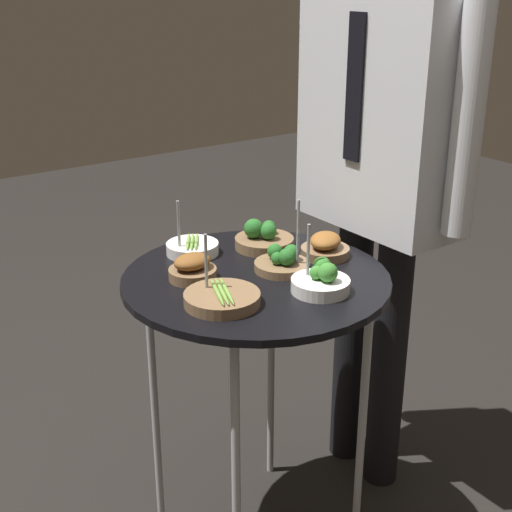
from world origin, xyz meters
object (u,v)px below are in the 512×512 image
Objects in this scene: bowl_broccoli_front_center at (263,239)px; serving_cart at (256,301)px; bowl_broccoli_front_left at (283,262)px; bowl_broccoli_far_rim at (321,281)px; bowl_asparagus_front_right at (222,298)px; bowl_roast_back_left at (326,247)px; waiter_figure at (383,142)px; bowl_asparagus_center at (192,248)px; bowl_roast_mid_right at (192,269)px.

serving_cart is at bearing -41.46° from bowl_broccoli_front_center.
serving_cart is at bearing -97.09° from bowl_broccoli_front_left.
bowl_broccoli_far_rim is (0.15, 0.07, 0.09)m from serving_cart.
bowl_broccoli_front_center reaches higher than serving_cart.
bowl_asparagus_front_right is 1.32× the size of bowl_roast_back_left.
bowl_broccoli_front_center is 0.09× the size of waiter_figure.
bowl_broccoli_front_center is (-0.14, 0.12, 0.09)m from serving_cart.
bowl_broccoli_front_center is 0.30m from bowl_broccoli_far_rim.
bowl_roast_back_left is 0.33m from waiter_figure.
bowl_broccoli_far_rim reaches higher than bowl_asparagus_center.
bowl_roast_back_left is at bearing 136.37° from bowl_broccoli_far_rim.
bowl_broccoli_front_center is 1.21× the size of bowl_roast_back_left.
bowl_broccoli_front_left is 0.15m from bowl_broccoli_far_rim.
bowl_roast_mid_right is 0.74× the size of bowl_broccoli_far_rim.
bowl_roast_mid_right is 0.30m from bowl_broccoli_far_rim.
bowl_asparagus_front_right is at bearing -77.43° from waiter_figure.
bowl_broccoli_front_center is at bearing 169.38° from bowl_broccoli_far_rim.
bowl_broccoli_front_left is at bearing 178.22° from bowl_broccoli_far_rim.
bowl_broccoli_far_rim is at bearing 41.23° from bowl_roast_mid_right.
bowl_roast_back_left reaches higher than serving_cart.
waiter_figure reaches higher than bowl_roast_back_left.
serving_cart is 5.06× the size of bowl_broccoli_front_center.
bowl_roast_back_left is at bearing 92.67° from bowl_broccoli_front_left.
bowl_roast_back_left is at bearing 77.90° from bowl_roast_mid_right.
serving_cart is 6.87× the size of bowl_roast_mid_right.
bowl_roast_back_left is 0.86× the size of bowl_asparagus_center.
bowl_roast_mid_right is 0.15m from bowl_asparagus_front_right.
bowl_broccoli_front_center is 0.35m from bowl_asparagus_front_right.
waiter_figure reaches higher than bowl_broccoli_front_center.
bowl_asparagus_front_right reaches higher than bowl_broccoli_front_center.
bowl_broccoli_front_left is at bearing 82.91° from serving_cart.
bowl_roast_mid_right is at bearing -92.02° from waiter_figure.
bowl_broccoli_far_rim is 1.03× the size of bowl_asparagus_center.
bowl_broccoli_front_center is 1.04× the size of bowl_asparagus_center.
bowl_roast_back_left is at bearing 102.35° from bowl_asparagus_front_right.
bowl_broccoli_front_left is 1.41× the size of bowl_roast_back_left.
bowl_asparagus_front_right is 0.10× the size of waiter_figure.
bowl_asparagus_center is (-0.07, -0.17, -0.01)m from bowl_broccoli_front_center.
bowl_broccoli_front_center is at bearing -147.53° from bowl_roast_back_left.
bowl_broccoli_far_rim is at bearing 71.31° from bowl_asparagus_front_right.
bowl_broccoli_front_center is (-0.15, 0.05, 0.00)m from bowl_broccoli_front_left.
waiter_figure is at bearing 102.57° from bowl_asparagus_front_right.
bowl_broccoli_front_left is 0.22m from bowl_roast_mid_right.
bowl_asparagus_center is at bearing -128.93° from bowl_roast_back_left.
waiter_figure is (0.09, 0.32, 0.23)m from bowl_broccoli_front_center.
bowl_asparagus_center is at bearing -162.23° from bowl_broccoli_far_rim.
bowl_broccoli_far_rim is 0.48m from waiter_figure.
bowl_broccoli_front_center is 1.01× the size of bowl_broccoli_far_rim.
waiter_figure is at bearing 72.26° from bowl_asparagus_center.
serving_cart is 0.19m from bowl_broccoli_far_rim.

